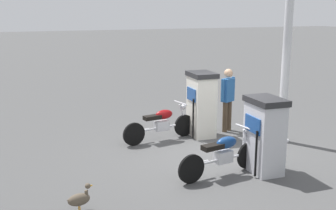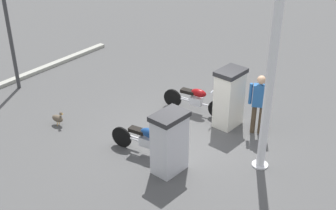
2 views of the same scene
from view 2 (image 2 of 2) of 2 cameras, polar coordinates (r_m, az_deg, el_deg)
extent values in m
plane|color=#4C4C4C|center=(11.84, 2.20, -4.42)|extent=(120.00, 120.00, 0.00)
cube|color=silver|center=(12.22, 7.89, 0.64)|extent=(0.60, 0.79, 1.56)
cube|color=#1E478C|center=(12.20, 6.89, 2.48)|extent=(0.07, 0.53, 0.32)
cube|color=#262628|center=(11.85, 8.16, 4.25)|extent=(0.65, 0.87, 0.12)
cylinder|color=black|center=(12.32, 5.99, -0.23)|extent=(0.05, 0.05, 1.02)
cube|color=silver|center=(10.29, 0.19, -5.21)|extent=(0.59, 0.82, 1.42)
cube|color=#1E478C|center=(10.28, -0.98, -3.18)|extent=(0.07, 0.55, 0.32)
cube|color=#262628|center=(9.88, 0.20, -1.47)|extent=(0.64, 0.90, 0.12)
cylinder|color=black|center=(10.44, -1.97, -6.08)|extent=(0.05, 0.05, 0.93)
cylinder|color=black|center=(12.74, 6.43, -0.57)|extent=(0.58, 0.15, 0.57)
cylinder|color=black|center=(13.28, 0.60, 0.90)|extent=(0.58, 0.15, 0.57)
cube|color=silver|center=(12.93, 3.67, 0.52)|extent=(0.39, 0.25, 0.24)
cylinder|color=silver|center=(12.97, 3.46, 0.37)|extent=(1.10, 0.21, 0.05)
ellipsoid|color=maroon|center=(12.77, 3.99, 1.56)|extent=(0.51, 0.29, 0.24)
cube|color=black|center=(12.92, 2.62, 1.77)|extent=(0.47, 0.26, 0.10)
cylinder|color=silver|center=(12.61, 6.34, 0.67)|extent=(0.26, 0.08, 0.57)
cylinder|color=silver|center=(12.49, 6.08, 2.05)|extent=(0.12, 0.56, 0.04)
sphere|color=silver|center=(12.51, 6.47, 1.46)|extent=(0.16, 0.16, 0.14)
cylinder|color=silver|center=(13.29, 1.61, 0.99)|extent=(0.55, 0.15, 0.07)
cylinder|color=black|center=(10.79, 0.28, -6.17)|extent=(0.57, 0.13, 0.57)
cylinder|color=black|center=(11.44, -6.02, -4.16)|extent=(0.57, 0.13, 0.57)
cube|color=silver|center=(11.02, -2.76, -4.78)|extent=(0.38, 0.25, 0.24)
cylinder|color=silver|center=(11.07, -2.97, -4.93)|extent=(1.07, 0.20, 0.05)
ellipsoid|color=navy|center=(10.84, -2.48, -3.64)|extent=(0.51, 0.29, 0.24)
cube|color=black|center=(11.01, -3.98, -3.31)|extent=(0.46, 0.26, 0.10)
cylinder|color=silver|center=(10.64, 0.10, -4.78)|extent=(0.26, 0.08, 0.57)
cylinder|color=silver|center=(10.50, -0.28, -3.20)|extent=(0.12, 0.56, 0.04)
sphere|color=silver|center=(10.52, 0.19, -3.89)|extent=(0.16, 0.16, 0.14)
cylinder|color=silver|center=(11.41, -4.86, -4.06)|extent=(0.55, 0.15, 0.07)
cylinder|color=#473828|center=(12.14, 11.00, -1.80)|extent=(0.17, 0.17, 0.83)
cylinder|color=#473828|center=(12.14, 11.94, -1.90)|extent=(0.17, 0.17, 0.83)
cube|color=#265999|center=(11.80, 11.80, 1.20)|extent=(0.41, 0.33, 0.62)
cylinder|color=#265999|center=(11.79, 10.65, 1.46)|extent=(0.12, 0.12, 0.59)
cylinder|color=#265999|center=(11.79, 12.98, 1.21)|extent=(0.12, 0.12, 0.59)
sphere|color=tan|center=(11.61, 12.02, 3.20)|extent=(0.30, 0.30, 0.23)
ellipsoid|color=brown|center=(12.75, -14.11, -1.70)|extent=(0.39, 0.22, 0.21)
cylinder|color=brown|center=(12.63, -13.73, -1.62)|extent=(0.06, 0.06, 0.14)
sphere|color=brown|center=(12.54, -13.71, -1.08)|extent=(0.10, 0.10, 0.09)
cone|color=orange|center=(12.51, -13.50, -1.17)|extent=(0.07, 0.05, 0.04)
cone|color=brown|center=(12.84, -14.66, -1.38)|extent=(0.08, 0.08, 0.07)
cylinder|color=orange|center=(12.84, -13.92, -2.23)|extent=(0.02, 0.02, 0.10)
cylinder|color=orange|center=(12.80, -14.15, -2.37)|extent=(0.02, 0.02, 0.10)
cylinder|color=#38383A|center=(14.66, -19.95, 9.43)|extent=(0.15, 0.15, 4.14)
cylinder|color=silver|center=(9.95, 13.06, 2.89)|extent=(0.20, 0.20, 4.49)
cylinder|color=silver|center=(11.06, 11.82, -7.57)|extent=(0.40, 0.40, 0.04)
cube|color=#9E9E93|center=(16.18, -17.63, 3.81)|extent=(0.28, 7.31, 0.12)
camera|label=1|loc=(10.59, -47.46, 1.38)|focal=44.02mm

